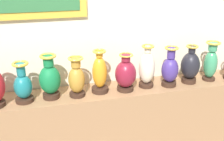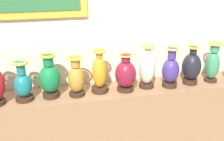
# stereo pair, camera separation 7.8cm
# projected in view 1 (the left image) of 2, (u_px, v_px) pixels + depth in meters

# --- Properties ---
(display_shelf) EXTENTS (2.71, 0.36, 0.82)m
(display_shelf) POSITION_uv_depth(u_px,v_px,m) (112.00, 128.00, 2.67)
(display_shelf) COLOR #99704C
(display_shelf) RESTS_ON ground_plane
(back_wall) EXTENTS (4.85, 0.14, 2.94)m
(back_wall) POSITION_uv_depth(u_px,v_px,m) (104.00, 12.00, 2.48)
(back_wall) COLOR beige
(back_wall) RESTS_ON ground_plane
(vase_teal) EXTENTS (0.15, 0.15, 0.34)m
(vase_teal) POSITION_uv_depth(u_px,v_px,m) (23.00, 85.00, 2.25)
(vase_teal) COLOR #382319
(vase_teal) RESTS_ON display_shelf
(vase_emerald) EXTENTS (0.18, 0.18, 0.39)m
(vase_emerald) POSITION_uv_depth(u_px,v_px,m) (50.00, 79.00, 2.30)
(vase_emerald) COLOR #382319
(vase_emerald) RESTS_ON display_shelf
(vase_ochre) EXTENTS (0.14, 0.14, 0.35)m
(vase_ochre) POSITION_uv_depth(u_px,v_px,m) (77.00, 79.00, 2.34)
(vase_ochre) COLOR #382319
(vase_ochre) RESTS_ON display_shelf
(vase_amber) EXTENTS (0.15, 0.15, 0.39)m
(vase_amber) POSITION_uv_depth(u_px,v_px,m) (100.00, 74.00, 2.41)
(vase_amber) COLOR #382319
(vase_amber) RESTS_ON display_shelf
(vase_burgundy) EXTENTS (0.19, 0.19, 0.34)m
(vase_burgundy) POSITION_uv_depth(u_px,v_px,m) (126.00, 74.00, 2.45)
(vase_burgundy) COLOR #382319
(vase_burgundy) RESTS_ON display_shelf
(vase_ivory) EXTENTS (0.15, 0.15, 0.40)m
(vase_ivory) POSITION_uv_depth(u_px,v_px,m) (147.00, 68.00, 2.51)
(vase_ivory) COLOR #382319
(vase_ivory) RESTS_ON display_shelf
(vase_indigo) EXTENTS (0.15, 0.15, 0.38)m
(vase_indigo) POSITION_uv_depth(u_px,v_px,m) (170.00, 69.00, 2.54)
(vase_indigo) COLOR #382319
(vase_indigo) RESTS_ON display_shelf
(vase_onyx) EXTENTS (0.18, 0.18, 0.37)m
(vase_onyx) POSITION_uv_depth(u_px,v_px,m) (190.00, 66.00, 2.60)
(vase_onyx) COLOR #382319
(vase_onyx) RESTS_ON display_shelf
(vase_jade) EXTENTS (0.14, 0.14, 0.38)m
(vase_jade) POSITION_uv_depth(u_px,v_px,m) (211.00, 62.00, 2.65)
(vase_jade) COLOR #382319
(vase_jade) RESTS_ON display_shelf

